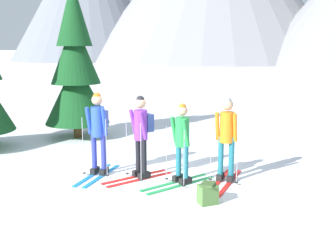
% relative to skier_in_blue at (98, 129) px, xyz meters
% --- Properties ---
extents(ground_plane, '(400.00, 400.00, 0.00)m').
position_rel_skier_in_blue_xyz_m(ground_plane, '(1.18, 0.15, -1.01)').
color(ground_plane, white).
extents(skier_in_blue, '(0.61, 1.63, 1.77)m').
position_rel_skier_in_blue_xyz_m(skier_in_blue, '(0.00, 0.00, 0.00)').
color(skier_in_blue, '#1E84D1').
rests_on(skier_in_blue, ground).
extents(skier_in_purple, '(1.08, 1.49, 1.73)m').
position_rel_skier_in_blue_xyz_m(skier_in_purple, '(0.94, 0.12, -0.03)').
color(skier_in_purple, red).
rests_on(skier_in_purple, ground).
extents(skier_in_green, '(1.12, 1.61, 1.62)m').
position_rel_skier_in_blue_xyz_m(skier_in_green, '(1.84, 0.08, -0.13)').
color(skier_in_green, green).
rests_on(skier_in_green, ground).
extents(skier_in_orange, '(0.61, 1.74, 1.72)m').
position_rel_skier_in_blue_xyz_m(skier_in_orange, '(2.63, 0.53, -0.06)').
color(skier_in_orange, red).
rests_on(skier_in_orange, ground).
extents(pine_tree_near, '(1.90, 1.90, 4.58)m').
position_rel_skier_in_blue_xyz_m(pine_tree_near, '(-2.47, 2.92, 1.09)').
color(pine_tree_near, '#51381E').
rests_on(pine_tree_near, ground).
extents(backpack_on_snow_front, '(0.40, 0.39, 0.38)m').
position_rel_skier_in_blue_xyz_m(backpack_on_snow_front, '(2.62, -0.77, -0.82)').
color(backpack_on_snow_front, '#4C7238').
rests_on(backpack_on_snow_front, ground).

